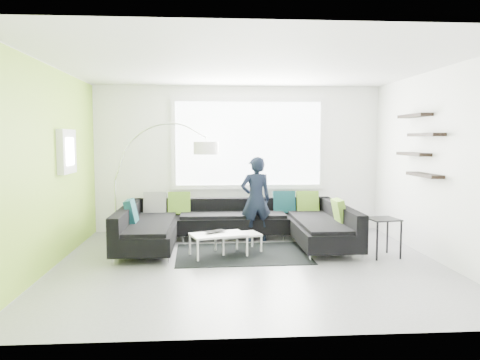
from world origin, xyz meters
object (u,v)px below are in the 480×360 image
object	(u,v)px
coffee_table	(229,243)
laptop	(217,232)
sectional_sofa	(235,226)
person	(256,199)
arc_lamp	(115,180)
side_table	(382,238)

from	to	relation	value
coffee_table	laptop	size ratio (longest dim) A/B	2.51
sectional_sofa	person	xyz separation A→B (m)	(0.39, 0.41, 0.39)
arc_lamp	laptop	xyz separation A→B (m)	(1.83, -1.57, -0.68)
side_table	laptop	distance (m)	2.52
side_table	coffee_table	bearing A→B (deg)	171.69
arc_lamp	laptop	distance (m)	2.50
arc_lamp	person	distance (m)	2.62
arc_lamp	person	xyz separation A→B (m)	(2.53, -0.60, -0.30)
side_table	laptop	world-z (taller)	side_table
coffee_table	arc_lamp	xyz separation A→B (m)	(-2.01, 1.50, 0.87)
side_table	sectional_sofa	bearing A→B (deg)	159.43
coffee_table	laptop	xyz separation A→B (m)	(-0.18, -0.07, 0.19)
person	arc_lamp	bearing A→B (deg)	-23.40
sectional_sofa	side_table	xyz separation A→B (m)	(2.19, -0.82, -0.06)
coffee_table	person	xyz separation A→B (m)	(0.52, 0.89, 0.57)
laptop	sectional_sofa	bearing A→B (deg)	26.70
side_table	laptop	xyz separation A→B (m)	(-2.51, 0.27, 0.07)
arc_lamp	side_table	world-z (taller)	arc_lamp
sectional_sofa	laptop	size ratio (longest dim) A/B	8.81
sectional_sofa	laptop	distance (m)	0.64
coffee_table	laptop	world-z (taller)	laptop
sectional_sofa	laptop	bearing A→B (deg)	-119.46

